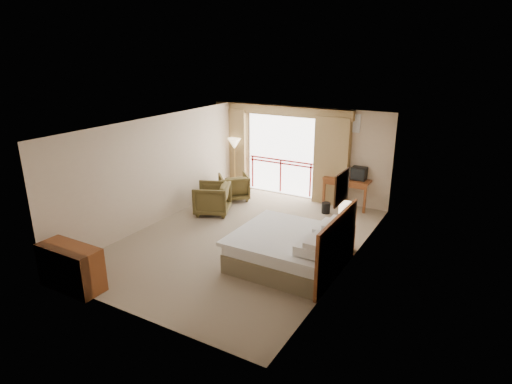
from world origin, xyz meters
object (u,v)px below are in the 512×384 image
Objects in this scene: wastebasket at (326,208)px; tv at (359,174)px; dresser at (71,267)px; nightstand at (343,239)px; floor_lamp at (234,146)px; bed at (291,248)px; armchair_far at (234,199)px; table_lamp at (346,209)px; desk at (348,184)px; armchair_near at (213,213)px; side_table at (219,192)px.

tv is at bearing 51.93° from wastebasket.
tv is 0.31× the size of dresser.
nightstand is 0.35× the size of floor_lamp.
bed is 4.34m from armchair_far.
floor_lamp reaches higher than nightstand.
table_lamp is at bearing 59.76° from bed.
table_lamp is 2.40m from wastebasket.
desk is (-0.84, 2.78, -0.33)m from table_lamp.
nightstand is 3.86m from armchair_near.
floor_lamp is at bearing -102.46° from armchair_far.
dresser is at bearing -85.00° from floor_lamp.
dresser is (-3.02, -6.81, -0.23)m from desk.
desk is 1.03m from wastebasket.
dresser is (-3.86, -4.04, -0.56)m from table_lamp.
bed is 4.00m from desk.
floor_lamp is at bearing 135.19° from bed.
armchair_far is at bearing -174.41° from wastebasket.
floor_lamp is (-0.61, 2.11, 1.41)m from armchair_near.
table_lamp is at bearing -68.63° from desk.
table_lamp is 5.11m from floor_lamp.
tv reaches higher than armchair_far.
desk is at bearing -178.01° from tv.
armchair_near is (-3.82, 0.39, -0.98)m from table_lamp.
armchair_near reaches higher than wastebasket.
armchair_far is at bearing 86.19° from dresser.
desk is at bearing 106.80° from nightstand.
table_lamp is 4.39m from armchair_far.
armchair_near is at bearing -136.76° from desk.
armchair_near is at bearing 84.91° from dresser.
bed is at bearing -120.24° from table_lamp.
side_table reaches higher than armchair_near.
armchair_far is 0.66× the size of dresser.
wastebasket is at bearing 96.27° from armchair_near.
bed is 3.92× the size of side_table.
armchair_far is at bearing -155.66° from desk.
side_table is at bearing 146.05° from bed.
table_lamp is 1.35× the size of tv.
armchair_near is 0.56× the size of floor_lamp.
table_lamp reaches higher than wastebasket.
bed is at bearing 37.27° from dresser.
floor_lamp reaches higher than dresser.
tv reaches higher than dresser.
wastebasket is (-0.31, -0.84, -0.50)m from desk.
side_table is at bearing 165.65° from table_lamp.
side_table is (-2.89, -0.90, 0.22)m from wastebasket.
armchair_near is (-2.67, -1.55, -0.15)m from wastebasket.
bed is 2.33× the size of armchair_near.
dresser is (-0.04, -4.42, 0.42)m from armchair_near.
dresser is (-3.16, -2.83, 0.04)m from bed.
table_lamp is 5.62m from dresser.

